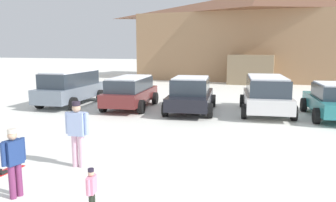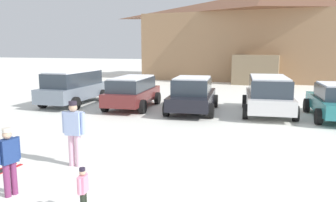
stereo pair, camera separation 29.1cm
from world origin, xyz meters
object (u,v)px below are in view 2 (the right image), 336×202
at_px(ski_lodge, 262,35).
at_px(parked_black_sedan, 192,94).
at_px(skier_child_in_pink_snowsuit, 83,189).
at_px(parked_grey_wagon, 74,86).
at_px(parked_maroon_van, 133,91).
at_px(parked_white_suv, 268,94).
at_px(skier_teen_in_navy_coat, 9,158).
at_px(skier_adult_in_blue_parka, 74,130).

relative_size(ski_lodge, parked_black_sedan, 4.93).
distance_m(ski_lodge, skier_child_in_pink_snowsuit, 28.35).
height_order(parked_grey_wagon, parked_black_sedan, parked_grey_wagon).
distance_m(ski_lodge, parked_maroon_van, 19.08).
bearing_deg(parked_grey_wagon, parked_maroon_van, -0.10).
height_order(parked_grey_wagon, parked_maroon_van, parked_grey_wagon).
bearing_deg(parked_maroon_van, skier_child_in_pink_snowsuit, -70.25).
bearing_deg(parked_maroon_van, parked_black_sedan, -0.76).
xyz_separation_m(parked_maroon_van, skier_child_in_pink_snowsuit, (3.60, -10.03, -0.35)).
xyz_separation_m(parked_white_suv, skier_teen_in_navy_coat, (-4.69, -10.36, -0.12)).
distance_m(parked_white_suv, skier_child_in_pink_snowsuit, 10.98).
height_order(parked_maroon_van, skier_adult_in_blue_parka, skier_adult_in_blue_parka).
height_order(parked_maroon_van, parked_black_sedan, parked_black_sedan).
xyz_separation_m(parked_grey_wagon, skier_teen_in_navy_coat, (5.13, -9.80, -0.16)).
xyz_separation_m(ski_lodge, parked_grey_wagon, (-8.65, -18.03, -3.18)).
distance_m(parked_grey_wagon, parked_maroon_van, 3.38).
xyz_separation_m(skier_child_in_pink_snowsuit, skier_teen_in_navy_coat, (-1.85, 0.24, 0.29)).
height_order(ski_lodge, parked_white_suv, ski_lodge).
bearing_deg(skier_child_in_pink_snowsuit, parked_maroon_van, 109.75).
bearing_deg(ski_lodge, parked_grey_wagon, -115.63).
distance_m(ski_lodge, parked_grey_wagon, 20.25).
distance_m(parked_black_sedan, skier_teen_in_navy_coat, 9.84).
distance_m(parked_black_sedan, skier_adult_in_blue_parka, 7.96).
bearing_deg(skier_child_in_pink_snowsuit, skier_teen_in_navy_coat, 172.69).
xyz_separation_m(skier_teen_in_navy_coat, skier_adult_in_blue_parka, (0.26, 1.86, 0.15)).
bearing_deg(parked_maroon_van, parked_white_suv, 5.08).
relative_size(parked_grey_wagon, parked_maroon_van, 1.09).
relative_size(parked_black_sedan, skier_adult_in_blue_parka, 2.69).
xyz_separation_m(parked_maroon_van, skier_adult_in_blue_parka, (2.01, -7.93, 0.09)).
xyz_separation_m(parked_grey_wagon, skier_adult_in_blue_parka, (5.39, -7.94, -0.01)).
xyz_separation_m(parked_black_sedan, skier_child_in_pink_snowsuit, (0.52, -9.99, -0.32)).
bearing_deg(parked_white_suv, parked_maroon_van, -174.92).
bearing_deg(parked_white_suv, parked_grey_wagon, -176.70).
bearing_deg(parked_black_sedan, parked_grey_wagon, 179.58).
xyz_separation_m(parked_grey_wagon, parked_maroon_van, (3.38, -0.01, -0.10)).
distance_m(parked_grey_wagon, parked_black_sedan, 6.45).
xyz_separation_m(ski_lodge, skier_adult_in_blue_parka, (-3.27, -25.97, -3.19)).
relative_size(ski_lodge, skier_teen_in_navy_coat, 15.70).
bearing_deg(parked_black_sedan, parked_maroon_van, 179.24).
bearing_deg(parked_grey_wagon, parked_black_sedan, -0.42).
relative_size(ski_lodge, parked_maroon_van, 5.08).
distance_m(ski_lodge, skier_adult_in_blue_parka, 26.37).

